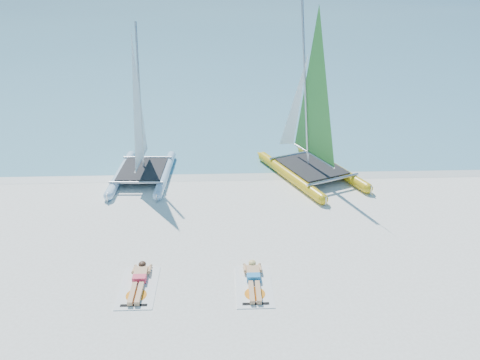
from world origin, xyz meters
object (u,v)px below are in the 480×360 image
at_px(sunbather_a, 139,280).
at_px(towel_b, 254,286).
at_px(catamaran_blue, 140,134).
at_px(catamaran_yellow, 307,121).
at_px(towel_a, 138,287).
at_px(sunbather_b, 254,278).

relative_size(sunbather_a, towel_b, 0.93).
xyz_separation_m(catamaran_blue, catamaran_yellow, (6.74, 0.32, 0.37)).
xyz_separation_m(towel_a, sunbather_b, (3.16, 0.14, 0.11)).
bearing_deg(towel_b, catamaran_blue, 119.12).
relative_size(catamaran_yellow, sunbather_a, 4.09).
height_order(catamaran_yellow, sunbather_a, catamaran_yellow).
distance_m(catamaran_blue, sunbather_a, 7.40).
bearing_deg(towel_a, catamaran_yellow, 52.81).
xyz_separation_m(catamaran_blue, towel_a, (0.94, -7.32, -1.85)).
distance_m(towel_a, sunbather_b, 3.17).
xyz_separation_m(towel_b, sunbather_b, (-0.00, 0.19, 0.11)).
relative_size(catamaran_blue, towel_a, 3.37).
bearing_deg(catamaran_blue, sunbather_a, -80.40).
bearing_deg(towel_b, towel_a, 178.98).
bearing_deg(sunbather_a, towel_a, -90.00).
xyz_separation_m(catamaran_yellow, towel_b, (-2.63, -7.69, -2.21)).
distance_m(sunbather_a, sunbather_b, 3.17).
height_order(catamaran_blue, towel_b, catamaran_blue).
bearing_deg(towel_a, towel_b, -1.02).
relative_size(catamaran_yellow, towel_b, 3.82).
relative_size(towel_a, sunbather_a, 1.07).
xyz_separation_m(catamaran_yellow, sunbather_a, (-5.80, -7.45, -2.11)).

